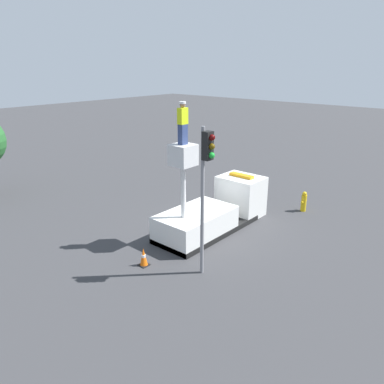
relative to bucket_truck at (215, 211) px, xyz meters
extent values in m
plane|color=#38383A|center=(-0.53, 0.00, -0.86)|extent=(120.00, 120.00, 0.00)
cube|color=black|center=(-0.53, 0.00, -0.74)|extent=(5.59, 2.27, 0.24)
cube|color=silver|center=(-1.42, 0.00, -0.22)|extent=(3.81, 2.21, 1.28)
cube|color=silver|center=(2.26, 0.00, 0.20)|extent=(1.78, 2.21, 2.11)
cube|color=black|center=(3.16, 0.00, 0.62)|extent=(0.03, 1.88, 0.84)
cube|color=orange|center=(2.26, 0.00, 1.32)|extent=(0.36, 1.33, 0.14)
cylinder|color=silver|center=(-2.26, 0.00, 1.66)|extent=(0.22, 0.22, 2.48)
cube|color=silver|center=(-2.26, 0.00, 3.25)|extent=(0.95, 0.95, 0.90)
cube|color=navy|center=(-2.26, 0.00, 4.12)|extent=(0.34, 0.26, 0.84)
cube|color=#D1E519|center=(-2.26, 0.00, 4.87)|extent=(0.40, 0.26, 0.66)
sphere|color=#9E704C|center=(-2.26, 0.00, 5.31)|extent=(0.23, 0.23, 0.23)
cylinder|color=white|center=(-2.26, 0.00, 5.40)|extent=(0.26, 0.26, 0.09)
cylinder|color=gray|center=(-3.67, -2.24, 2.00)|extent=(0.14, 0.14, 5.72)
cube|color=black|center=(-3.67, -2.45, 4.21)|extent=(0.34, 0.28, 1.00)
sphere|color=#490707|center=(-3.67, -2.63, 4.52)|extent=(0.22, 0.22, 0.22)
sphere|color=#503C07|center=(-3.67, -2.63, 4.21)|extent=(0.22, 0.22, 0.22)
sphere|color=green|center=(-3.67, -2.63, 3.90)|extent=(0.22, 0.22, 0.22)
cylinder|color=gold|center=(4.95, -2.36, -0.39)|extent=(0.29, 0.29, 0.93)
sphere|color=gold|center=(4.95, -2.36, 0.14)|extent=(0.25, 0.25, 0.25)
cylinder|color=gold|center=(4.74, -2.36, -0.30)|extent=(0.12, 0.12, 0.12)
cylinder|color=gold|center=(5.15, -2.36, -0.30)|extent=(0.12, 0.12, 0.12)
cube|color=black|center=(-4.79, -0.13, -0.84)|extent=(0.39, 0.39, 0.03)
cone|color=orange|center=(-4.79, -0.13, -0.47)|extent=(0.33, 0.33, 0.78)
cylinder|color=white|center=(-4.79, -0.13, -0.43)|extent=(0.17, 0.17, 0.11)
camera|label=1|loc=(-13.56, -10.37, 6.93)|focal=35.00mm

